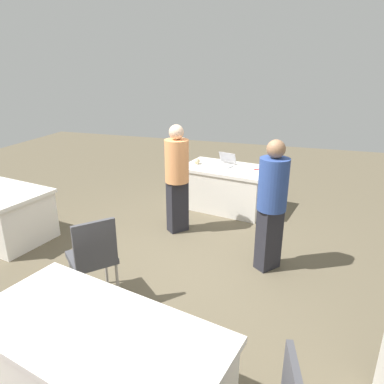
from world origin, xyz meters
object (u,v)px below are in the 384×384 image
(yarn_ball, at_px, (197,161))
(chair_tucked_left, at_px, (93,254))
(table_mid_left, at_px, (99,370))
(table_foreground, at_px, (226,187))
(laptop_silver, at_px, (225,163))
(person_attendee_browsing, at_px, (177,174))
(person_presenter, at_px, (272,200))
(scissors_red, at_px, (260,169))

(yarn_ball, bearing_deg, chair_tucked_left, 86.67)
(table_mid_left, distance_m, yarn_ball, 4.16)
(table_foreground, relative_size, laptop_silver, 3.98)
(chair_tucked_left, xyz_separation_m, yarn_ball, (-0.17, -3.01, 0.21))
(person_attendee_browsing, distance_m, laptop_silver, 1.29)
(table_mid_left, relative_size, person_attendee_browsing, 1.24)
(person_presenter, relative_size, laptop_silver, 4.07)
(table_foreground, distance_m, person_attendee_browsing, 1.31)
(table_mid_left, distance_m, person_attendee_browsing, 3.04)
(person_presenter, bearing_deg, table_foreground, 67.00)
(table_foreground, xyz_separation_m, chair_tucked_left, (0.70, 2.97, 0.20))
(table_foreground, height_order, yarn_ball, yarn_ball)
(yarn_ball, bearing_deg, person_presenter, 129.06)
(person_presenter, height_order, scissors_red, person_presenter)
(table_foreground, height_order, chair_tucked_left, chair_tucked_left)
(person_presenter, distance_m, person_attendee_browsing, 1.53)
(table_mid_left, bearing_deg, yarn_ball, -82.50)
(yarn_ball, bearing_deg, table_mid_left, 97.50)
(person_presenter, relative_size, yarn_ball, 16.06)
(person_attendee_browsing, bearing_deg, laptop_silver, -158.08)
(table_foreground, distance_m, laptop_silver, 0.41)
(table_foreground, bearing_deg, scissors_red, -176.78)
(table_mid_left, xyz_separation_m, scissors_red, (-0.54, -4.09, 0.36))
(table_mid_left, distance_m, scissors_red, 4.14)
(chair_tucked_left, bearing_deg, table_foreground, 28.22)
(scissors_red, bearing_deg, yarn_ball, -22.94)
(table_foreground, distance_m, scissors_red, 0.66)
(chair_tucked_left, bearing_deg, scissors_red, 18.84)
(scissors_red, bearing_deg, person_presenter, 79.53)
(table_mid_left, bearing_deg, person_presenter, -111.46)
(table_foreground, relative_size, person_attendee_browsing, 0.98)
(table_foreground, xyz_separation_m, scissors_red, (-0.55, -0.03, 0.36))
(chair_tucked_left, bearing_deg, table_mid_left, -105.28)
(scissors_red, bearing_deg, table_mid_left, 60.18)
(table_foreground, distance_m, table_mid_left, 4.06)
(table_foreground, distance_m, chair_tucked_left, 3.05)
(table_mid_left, distance_m, laptop_silver, 4.18)
(laptop_silver, bearing_deg, yarn_ball, 25.35)
(scissors_red, bearing_deg, laptop_silver, -29.32)
(person_presenter, bearing_deg, table_mid_left, -162.37)
(chair_tucked_left, height_order, scissors_red, chair_tucked_left)
(chair_tucked_left, bearing_deg, person_attendee_browsing, 34.50)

